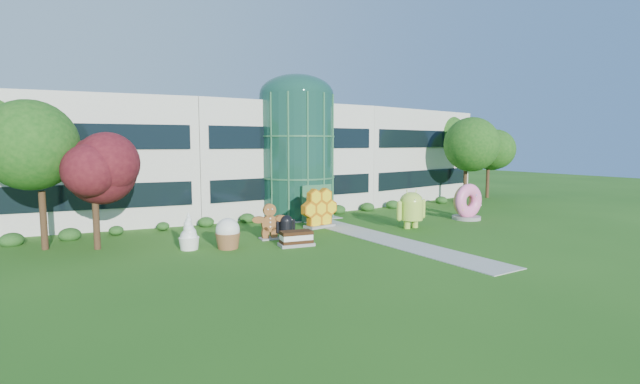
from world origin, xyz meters
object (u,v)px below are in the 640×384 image
android_black (286,224)px  gingerbread (270,221)px  android_green (411,207)px  donut (467,201)px

android_black → gingerbread: bearing=165.1°
android_green → android_black: (-9.05, 1.76, -0.65)m
android_green → gingerbread: size_ratio=1.23×
gingerbread → android_black: bearing=0.4°
android_black → donut: 15.43m
android_black → gingerbread: gingerbread is taller
donut → gingerbread: 16.48m
donut → gingerbread: size_ratio=1.16×
android_green → gingerbread: android_green is taller
android_black → gingerbread: (-1.06, 0.15, 0.28)m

